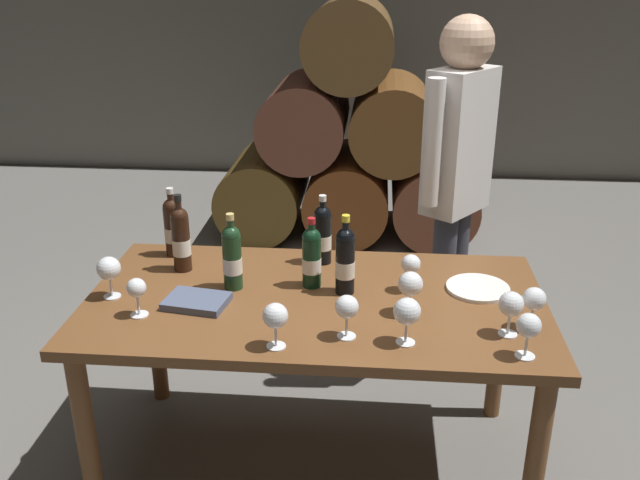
# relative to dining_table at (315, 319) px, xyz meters

# --- Properties ---
(ground_plane) EXTENTS (14.00, 14.00, 0.00)m
(ground_plane) POSITION_rel_dining_table_xyz_m (0.00, 0.00, -0.67)
(ground_plane) COLOR #66635E
(cellar_back_wall) EXTENTS (10.00, 0.24, 2.80)m
(cellar_back_wall) POSITION_rel_dining_table_xyz_m (0.00, 4.20, 0.73)
(cellar_back_wall) COLOR slate
(cellar_back_wall) RESTS_ON ground_plane
(barrel_stack) EXTENTS (1.86, 0.90, 1.69)m
(barrel_stack) POSITION_rel_dining_table_xyz_m (0.00, 2.60, -0.01)
(barrel_stack) COLOR brown
(barrel_stack) RESTS_ON ground_plane
(dining_table) EXTENTS (1.70, 0.90, 0.76)m
(dining_table) POSITION_rel_dining_table_xyz_m (0.00, 0.00, 0.00)
(dining_table) COLOR brown
(dining_table) RESTS_ON ground_plane
(wine_bottle_0) EXTENTS (0.07, 0.07, 0.31)m
(wine_bottle_0) POSITION_rel_dining_table_xyz_m (0.11, 0.06, 0.22)
(wine_bottle_0) COLOR black
(wine_bottle_0) RESTS_ON dining_table
(wine_bottle_1) EXTENTS (0.07, 0.07, 0.32)m
(wine_bottle_1) POSITION_rel_dining_table_xyz_m (-0.56, 0.20, 0.23)
(wine_bottle_1) COLOR black
(wine_bottle_1) RESTS_ON dining_table
(wine_bottle_2) EXTENTS (0.07, 0.07, 0.30)m
(wine_bottle_2) POSITION_rel_dining_table_xyz_m (-0.63, 0.35, 0.22)
(wine_bottle_2) COLOR black
(wine_bottle_2) RESTS_ON dining_table
(wine_bottle_3) EXTENTS (0.07, 0.07, 0.28)m
(wine_bottle_3) POSITION_rel_dining_table_xyz_m (-0.02, 0.10, 0.21)
(wine_bottle_3) COLOR black
(wine_bottle_3) RESTS_ON dining_table
(wine_bottle_4) EXTENTS (0.07, 0.07, 0.30)m
(wine_bottle_4) POSITION_rel_dining_table_xyz_m (-0.32, 0.06, 0.22)
(wine_bottle_4) COLOR #19381E
(wine_bottle_4) RESTS_ON dining_table
(wine_bottle_5) EXTENTS (0.07, 0.07, 0.29)m
(wine_bottle_5) POSITION_rel_dining_table_xyz_m (-0.00, 0.32, 0.22)
(wine_bottle_5) COLOR black
(wine_bottle_5) RESTS_ON dining_table
(wine_glass_0) EXTENTS (0.07, 0.07, 0.14)m
(wine_glass_0) POSITION_rel_dining_table_xyz_m (-0.61, -0.19, 0.19)
(wine_glass_0) COLOR white
(wine_glass_0) RESTS_ON dining_table
(wine_glass_1) EXTENTS (0.08, 0.08, 0.16)m
(wine_glass_1) POSITION_rel_dining_table_xyz_m (-0.10, -0.36, 0.20)
(wine_glass_1) COLOR white
(wine_glass_1) RESTS_ON dining_table
(wine_glass_2) EXTENTS (0.08, 0.08, 0.15)m
(wine_glass_2) POSITION_rel_dining_table_xyz_m (0.13, -0.27, 0.20)
(wine_glass_2) COLOR white
(wine_glass_2) RESTS_ON dining_table
(wine_glass_3) EXTENTS (0.09, 0.09, 0.16)m
(wine_glass_3) POSITION_rel_dining_table_xyz_m (0.34, -0.09, 0.20)
(wine_glass_3) COLOR white
(wine_glass_3) RESTS_ON dining_table
(wine_glass_4) EXTENTS (0.09, 0.09, 0.16)m
(wine_glass_4) POSITION_rel_dining_table_xyz_m (0.32, -0.30, 0.21)
(wine_glass_4) COLOR white
(wine_glass_4) RESTS_ON dining_table
(wine_glass_5) EXTENTS (0.09, 0.09, 0.16)m
(wine_glass_5) POSITION_rel_dining_table_xyz_m (-0.76, -0.06, 0.20)
(wine_glass_5) COLOR white
(wine_glass_5) RESTS_ON dining_table
(wine_glass_6) EXTENTS (0.08, 0.08, 0.15)m
(wine_glass_6) POSITION_rel_dining_table_xyz_m (0.70, -0.35, 0.20)
(wine_glass_6) COLOR white
(wine_glass_6) RESTS_ON dining_table
(wine_glass_7) EXTENTS (0.08, 0.08, 0.16)m
(wine_glass_7) POSITION_rel_dining_table_xyz_m (0.67, -0.21, 0.20)
(wine_glass_7) COLOR white
(wine_glass_7) RESTS_ON dining_table
(wine_glass_8) EXTENTS (0.07, 0.07, 0.15)m
(wine_glass_8) POSITION_rel_dining_table_xyz_m (0.35, 0.09, 0.20)
(wine_glass_8) COLOR white
(wine_glass_8) RESTS_ON dining_table
(wine_glass_9) EXTENTS (0.08, 0.08, 0.15)m
(wine_glass_9) POSITION_rel_dining_table_xyz_m (0.75, -0.16, 0.20)
(wine_glass_9) COLOR white
(wine_glass_9) RESTS_ON dining_table
(tasting_notebook) EXTENTS (0.24, 0.19, 0.03)m
(tasting_notebook) POSITION_rel_dining_table_xyz_m (-0.43, -0.09, 0.11)
(tasting_notebook) COLOR #4C5670
(tasting_notebook) RESTS_ON dining_table
(serving_plate) EXTENTS (0.24, 0.24, 0.01)m
(serving_plate) POSITION_rel_dining_table_xyz_m (0.61, 0.12, 0.10)
(serving_plate) COLOR white
(serving_plate) RESTS_ON dining_table
(sommelier_presenting) EXTENTS (0.34, 0.41, 1.72)m
(sommelier_presenting) POSITION_rel_dining_table_xyz_m (0.57, 0.75, 0.37)
(sommelier_presenting) COLOR #383842
(sommelier_presenting) RESTS_ON ground_plane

